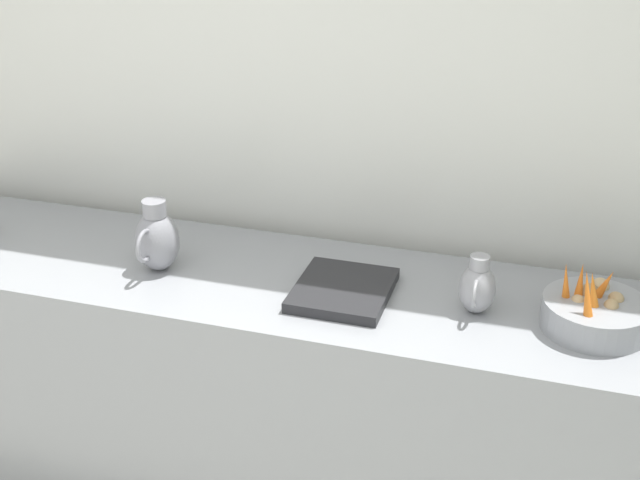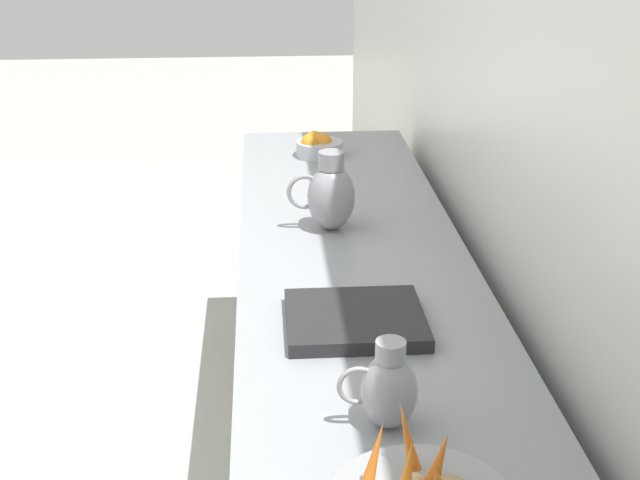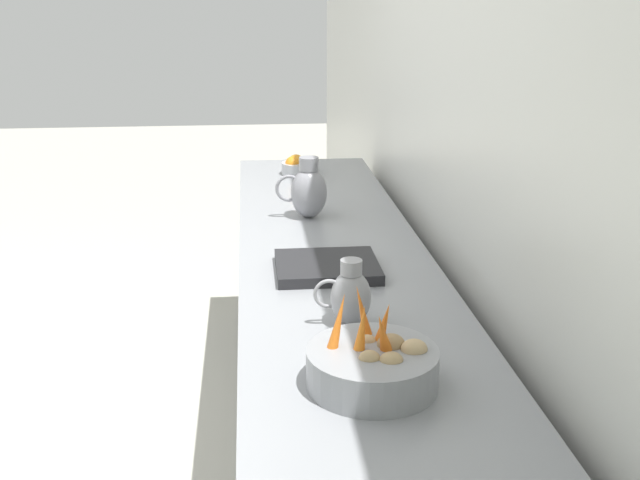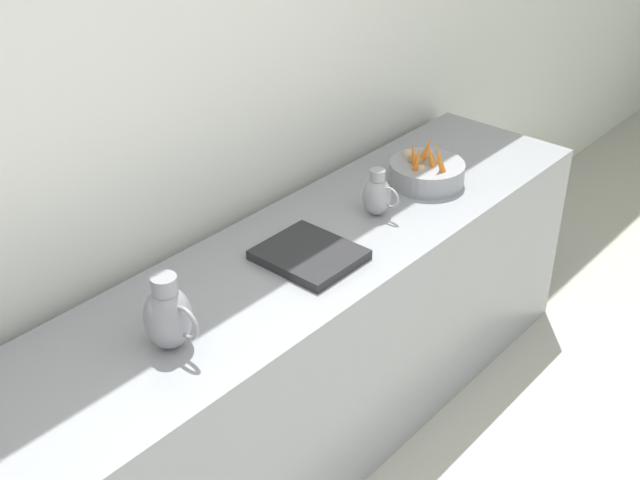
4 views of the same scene
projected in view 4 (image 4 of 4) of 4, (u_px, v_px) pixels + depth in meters
tile_wall_left at (271, 48)px, 3.19m from camera, size 0.10×9.20×3.00m
prep_counter at (275, 372)px, 3.15m from camera, size 0.68×3.28×0.91m
vegetable_colander at (426, 171)px, 3.48m from camera, size 0.32×0.32×0.22m
metal_pitcher_tall at (168, 316)px, 2.50m from camera, size 0.21×0.15×0.25m
metal_pitcher_short at (377, 195)px, 3.23m from camera, size 0.16×0.11×0.19m
counter_sink_basin at (309, 255)px, 2.98m from camera, size 0.34×0.30×0.04m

